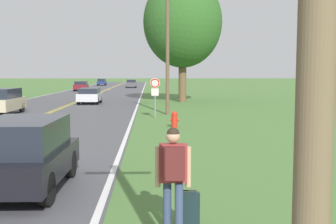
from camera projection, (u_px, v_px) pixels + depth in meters
name	position (u px, v px, depth m)	size (l,w,h in m)	color
hitchhiker_person	(173.00, 169.00, 7.18)	(0.62, 0.44, 1.82)	#38476B
suitcase	(189.00, 210.00, 7.45)	(0.38, 0.16, 0.69)	#19282D
fire_hydrant	(174.00, 119.00, 21.20)	(0.46, 0.30, 0.82)	red
traffic_sign	(155.00, 88.00, 25.54)	(0.60, 0.10, 2.43)	gray
utility_pole_midground	(168.00, 50.00, 27.36)	(1.80, 0.24, 8.19)	brown
tree_behind_sign	(183.00, 22.00, 39.29)	(7.36, 7.36, 11.70)	brown
car_black_suv_approaching	(22.00, 153.00, 9.80)	(1.98, 3.94, 1.68)	black
car_champagne_van_mid_near	(4.00, 101.00, 27.76)	(1.78, 4.24, 1.72)	black
car_silver_hatchback_mid_far	(90.00, 95.00, 37.35)	(1.85, 3.70, 1.39)	black
car_maroon_hatchback_receding	(81.00, 86.00, 63.74)	(2.10, 3.88, 1.47)	black
car_dark_grey_sedan_distant	(131.00, 83.00, 78.41)	(2.15, 4.91, 1.46)	black
car_dark_blue_hatchback_horizon	(102.00, 82.00, 91.09)	(1.75, 4.10, 1.46)	black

